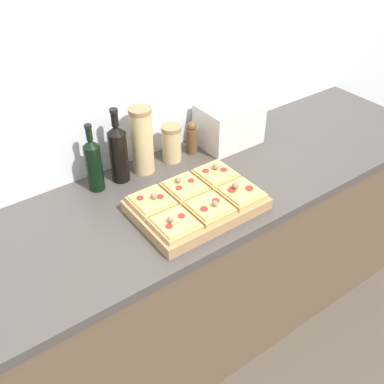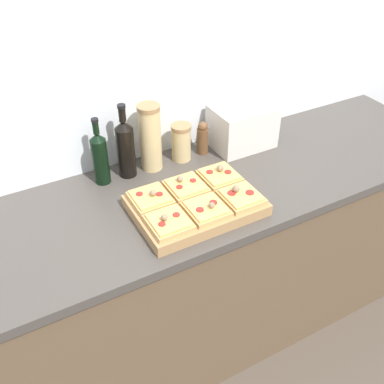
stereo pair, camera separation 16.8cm
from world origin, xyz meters
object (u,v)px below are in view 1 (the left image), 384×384
(grain_jar_short, at_px, (172,143))
(pepper_mill, at_px, (192,138))
(wine_bottle, at_px, (118,152))
(olive_oil_bottle, at_px, (94,164))
(toaster_oven, at_px, (229,124))
(grain_jar_tall, at_px, (142,140))
(cutting_board, at_px, (197,205))

(grain_jar_short, relative_size, pepper_mill, 1.08)
(wine_bottle, bearing_deg, grain_jar_short, 0.00)
(olive_oil_bottle, distance_m, toaster_oven, 0.66)
(olive_oil_bottle, xyz_separation_m, grain_jar_short, (0.36, -0.00, -0.03))
(grain_jar_tall, xyz_separation_m, grain_jar_short, (0.14, 0.00, -0.06))
(olive_oil_bottle, distance_m, grain_jar_tall, 0.22)
(grain_jar_short, bearing_deg, olive_oil_bottle, 180.00)
(grain_jar_short, distance_m, pepper_mill, 0.11)
(olive_oil_bottle, distance_m, grain_jar_short, 0.36)
(cutting_board, xyz_separation_m, grain_jar_tall, (-0.02, 0.34, 0.12))
(wine_bottle, relative_size, grain_jar_short, 1.93)
(grain_jar_short, bearing_deg, grain_jar_tall, 180.00)
(cutting_board, distance_m, grain_jar_tall, 0.37)
(cutting_board, xyz_separation_m, grain_jar_short, (0.12, 0.34, 0.06))
(wine_bottle, xyz_separation_m, pepper_mill, (0.36, 0.00, -0.06))
(grain_jar_tall, height_order, toaster_oven, grain_jar_tall)
(wine_bottle, distance_m, pepper_mill, 0.36)
(grain_jar_tall, bearing_deg, toaster_oven, -3.59)
(grain_jar_tall, height_order, grain_jar_short, grain_jar_tall)
(cutting_board, height_order, wine_bottle, wine_bottle)
(cutting_board, xyz_separation_m, toaster_oven, (0.42, 0.32, 0.07))
(wine_bottle, height_order, grain_jar_short, wine_bottle)
(grain_jar_short, xyz_separation_m, toaster_oven, (0.30, -0.03, 0.01))
(wine_bottle, xyz_separation_m, grain_jar_short, (0.25, 0.00, -0.05))
(grain_jar_tall, bearing_deg, pepper_mill, 0.00)
(cutting_board, relative_size, olive_oil_bottle, 1.63)
(pepper_mill, bearing_deg, olive_oil_bottle, 180.00)
(olive_oil_bottle, relative_size, pepper_mill, 1.88)
(wine_bottle, bearing_deg, pepper_mill, 0.00)
(grain_jar_short, height_order, pepper_mill, grain_jar_short)
(olive_oil_bottle, bearing_deg, wine_bottle, -0.00)
(toaster_oven, bearing_deg, wine_bottle, 177.13)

